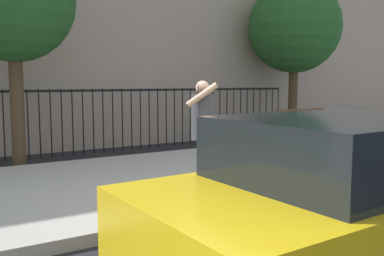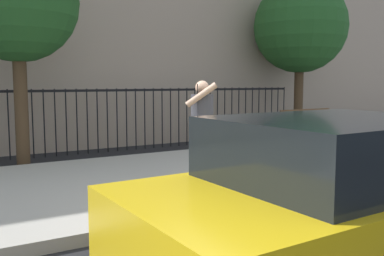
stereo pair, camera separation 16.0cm
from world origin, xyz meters
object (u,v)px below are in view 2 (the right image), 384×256
object	(u,v)px
taxi_yellow	(346,201)
street_bench	(302,127)
pedestrian_on_phone	(202,126)
street_tree_near	(17,2)
street_tree_far	(300,27)

from	to	relation	value
taxi_yellow	street_bench	size ratio (longest dim) A/B	2.66
taxi_yellow	pedestrian_on_phone	size ratio (longest dim) A/B	2.62
pedestrian_on_phone	street_bench	size ratio (longest dim) A/B	1.02
pedestrian_on_phone	street_bench	bearing A→B (deg)	27.30
taxi_yellow	street_tree_near	distance (m)	7.38
pedestrian_on_phone	street_bench	distance (m)	4.81
street_tree_far	pedestrian_on_phone	bearing A→B (deg)	-145.49
street_tree_near	street_tree_far	world-z (taller)	street_tree_far
pedestrian_on_phone	street_tree_far	world-z (taller)	street_tree_far
taxi_yellow	street_tree_far	xyz separation A→B (m)	(6.39, 7.13, 2.71)
pedestrian_on_phone	street_tree_near	xyz separation A→B (m)	(-2.00, 3.73, 2.23)
street_tree_near	street_tree_far	distance (m)	8.07
street_bench	street_tree_far	distance (m)	3.84
street_bench	street_tree_near	bearing A→B (deg)	166.22
pedestrian_on_phone	street_tree_far	distance (m)	7.71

